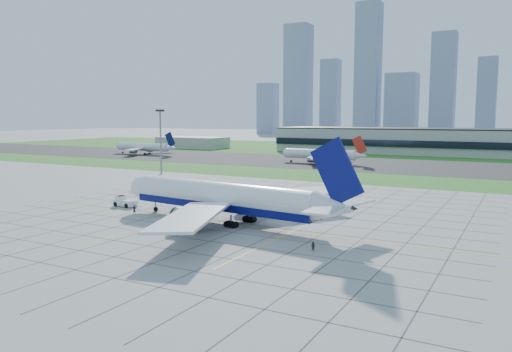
# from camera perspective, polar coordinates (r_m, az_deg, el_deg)

# --- Properties ---
(ground) EXTENTS (1400.00, 1400.00, 0.00)m
(ground) POSITION_cam_1_polar(r_m,az_deg,el_deg) (110.00, -4.08, -5.16)
(ground) COLOR #9C9C96
(ground) RESTS_ON ground
(grass_median) EXTENTS (700.00, 35.00, 0.04)m
(grass_median) POSITION_cam_1_polar(r_m,az_deg,el_deg) (190.95, 10.72, -0.17)
(grass_median) COLOR #366E1F
(grass_median) RESTS_ON ground
(asphalt_taxiway) EXTENTS (700.00, 75.00, 0.04)m
(asphalt_taxiway) POSITION_cam_1_polar(r_m,az_deg,el_deg) (243.57, 14.74, 1.21)
(asphalt_taxiway) COLOR #383838
(asphalt_taxiway) RESTS_ON ground
(grass_far) EXTENTS (700.00, 145.00, 0.04)m
(grass_far) POSITION_cam_1_polar(r_m,az_deg,el_deg) (351.00, 19.13, 2.69)
(grass_far) COLOR #366E1F
(grass_far) RESTS_ON ground
(apron_markings) EXTENTS (120.00, 130.00, 0.03)m
(apron_markings) POSITION_cam_1_polar(r_m,az_deg,el_deg) (119.06, -1.00, -4.22)
(apron_markings) COLOR #474744
(apron_markings) RESTS_ON ground
(terminal) EXTENTS (260.00, 43.00, 15.80)m
(terminal) POSITION_cam_1_polar(r_m,az_deg,el_deg) (321.10, 25.48, 3.47)
(terminal) COLOR #B7B7B2
(terminal) RESTS_ON ground
(service_block) EXTENTS (50.00, 25.00, 8.00)m
(service_block) POSITION_cam_1_polar(r_m,az_deg,el_deg) (371.88, -7.28, 3.84)
(service_block) COLOR #B7B7B2
(service_block) RESTS_ON ground
(light_mast) EXTENTS (2.50, 2.50, 25.60)m
(light_mast) POSITION_cam_1_polar(r_m,az_deg,el_deg) (201.70, -10.86, 4.80)
(light_mast) COLOR gray
(light_mast) RESTS_ON ground
(city_skyline) EXTENTS (523.00, 32.40, 160.00)m
(city_skyline) POSITION_cam_1_polar(r_m,az_deg,el_deg) (615.12, 22.78, 9.64)
(city_skyline) COLOR #8A96B4
(city_skyline) RESTS_ON ground
(airliner) EXTENTS (60.78, 61.27, 19.16)m
(airliner) POSITION_cam_1_polar(r_m,az_deg,el_deg) (108.01, -3.75, -2.55)
(airliner) COLOR white
(airliner) RESTS_ON ground
(pushback_tug) EXTENTS (9.38, 3.86, 2.58)m
(pushback_tug) POSITION_cam_1_polar(r_m,az_deg,el_deg) (131.86, -14.80, -2.87)
(pushback_tug) COLOR white
(pushback_tug) RESTS_ON ground
(crew_near) EXTENTS (0.55, 0.75, 1.92)m
(crew_near) POSITION_cam_1_polar(r_m,az_deg,el_deg) (120.87, -13.73, -3.79)
(crew_near) COLOR black
(crew_near) RESTS_ON ground
(crew_far) EXTENTS (0.94, 0.83, 1.63)m
(crew_far) POSITION_cam_1_polar(r_m,az_deg,el_deg) (86.14, 6.55, -8.00)
(crew_far) COLOR #28271B
(crew_far) RESTS_ON ground
(distant_jet_0) EXTENTS (43.49, 42.66, 14.08)m
(distant_jet_0) POSITION_cam_1_polar(r_m,az_deg,el_deg) (312.32, -12.71, 3.26)
(distant_jet_0) COLOR white
(distant_jet_0) RESTS_ON ground
(distant_jet_1) EXTENTS (41.02, 42.66, 14.08)m
(distant_jet_1) POSITION_cam_1_polar(r_m,az_deg,el_deg) (246.70, 7.47, 2.48)
(distant_jet_1) COLOR white
(distant_jet_1) RESTS_ON ground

